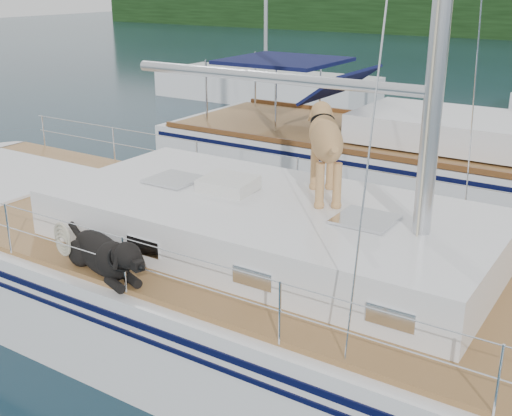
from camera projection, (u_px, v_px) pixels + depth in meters
The scene contains 4 objects.
ground at pixel (216, 321), 8.37m from camera, with size 120.00×120.00×0.00m, color black.
main_sailboat at pixel (221, 275), 8.08m from camera, with size 12.00×3.89×14.01m.
neighbor_sailboat at pixel (423, 165), 13.02m from camera, with size 11.00×3.50×13.30m.
bg_boat_west at pixel (266, 87), 23.36m from camera, with size 8.00×3.00×11.65m.
Camera 1 is at (4.45, -5.91, 4.22)m, focal length 45.00 mm.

